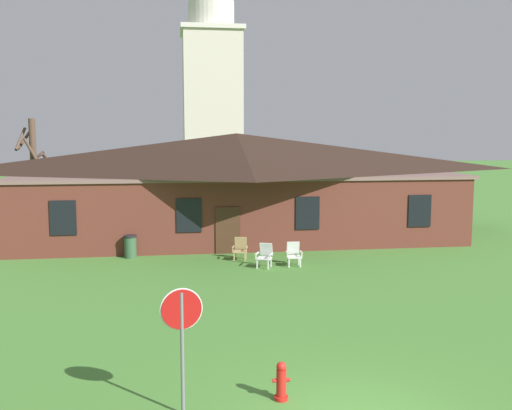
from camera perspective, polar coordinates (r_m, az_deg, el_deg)
The scene contains 9 objects.
brick_building at distance 30.66m, azimuth -1.91°, elevation 2.16°, with size 22.20×10.40×5.35m.
dome_tower at distance 49.89m, azimuth -4.35°, elevation 11.27°, with size 5.18×5.18×19.75m.
stop_sign at distance 11.16m, azimuth -7.31°, elevation -11.65°, with size 0.80×0.17×2.46m.
lawn_chair_by_porch at distance 24.62m, azimuth -1.55°, elevation -4.27°, with size 0.72×0.77×0.96m.
lawn_chair_near_door at distance 23.27m, azimuth 0.88°, elevation -4.93°, with size 0.80×0.84×0.96m.
lawn_chair_left_end at distance 23.60m, azimuth 3.72°, elevation -4.78°, with size 0.67×0.70×0.96m.
bare_tree_beside_building at distance 34.91m, azimuth -21.02°, elevation 3.35°, with size 1.99×1.96×6.17m.
fire_hydrant at distance 12.13m, azimuth 2.50°, elevation -16.99°, with size 0.36×0.28×0.79m.
trash_bin at distance 25.60m, azimuth -12.26°, elevation -4.00°, with size 0.56×0.56×0.98m.
Camera 1 is at (-3.30, -9.64, 5.31)m, focal length 40.65 mm.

